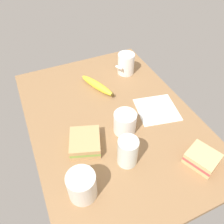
{
  "coord_description": "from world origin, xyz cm",
  "views": [
    {
      "loc": [
        57.37,
        -25.68,
        67.88
      ],
      "look_at": [
        0.0,
        0.0,
        5.0
      ],
      "focal_mm": 36.39,
      "sensor_mm": 36.0,
      "label": 1
    }
  ],
  "objects": [
    {
      "name": "banana",
      "position": [
        -19.53,
        1.35,
        3.72
      ],
      "size": [
        19.87,
        10.8,
        3.45
      ],
      "color": "yellow",
      "rests_on": "tabletop"
    },
    {
      "name": "coffee_mug_black",
      "position": [
        8.07,
        1.59,
        6.4
      ],
      "size": [
        8.93,
        10.49,
        8.53
      ],
      "color": "white",
      "rests_on": "tabletop"
    },
    {
      "name": "coffee_mug_spare",
      "position": [
        -25.44,
        18.76,
        7.22
      ],
      "size": [
        8.19,
        10.1,
        10.17
      ],
      "color": "white",
      "rests_on": "tabletop"
    },
    {
      "name": "paper_napkin",
      "position": [
        3.68,
        18.75,
        2.15
      ],
      "size": [
        18.96,
        18.96,
        0.3
      ],
      "primitive_type": "cube",
      "rotation": [
        0.0,
        0.0,
        -0.2
      ],
      "color": "white",
      "rests_on": "tabletop"
    },
    {
      "name": "sandwich_main",
      "position": [
        9.13,
        -14.43,
        4.2
      ],
      "size": [
        14.39,
        13.67,
        4.4
      ],
      "color": "tan",
      "rests_on": "tabletop"
    },
    {
      "name": "tabletop",
      "position": [
        0.0,
        0.0,
        1.0
      ],
      "size": [
        90.0,
        64.0,
        2.0
      ],
      "primitive_type": "cube",
      "color": "#936D47",
      "rests_on": "ground"
    },
    {
      "name": "glass_of_milk",
      "position": [
        20.61,
        -3.69,
        6.67
      ],
      "size": [
        6.73,
        6.73,
        10.55
      ],
      "color": "silver",
      "rests_on": "tabletop"
    },
    {
      "name": "coffee_mug_milky",
      "position": [
        25.37,
        -20.85,
        6.84
      ],
      "size": [
        10.89,
        8.78,
        9.42
      ],
      "color": "silver",
      "rests_on": "tabletop"
    },
    {
      "name": "sandwich_side",
      "position": [
        31.17,
        18.64,
        4.2
      ],
      "size": [
        12.22,
        11.7,
        4.4
      ],
      "color": "#DBB77A",
      "rests_on": "tabletop"
    }
  ]
}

